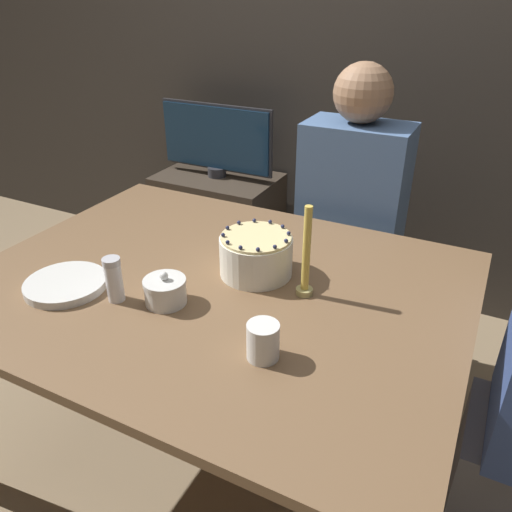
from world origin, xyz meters
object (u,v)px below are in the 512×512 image
object	(u,v)px
sugar_shaker	(114,279)
person_man_blue_shirt	(348,244)
cake	(256,255)
tv_monitor	(216,139)
sugar_bowl	(165,291)
candle	(306,260)

from	to	relation	value
sugar_shaker	person_man_blue_shirt	bearing A→B (deg)	68.58
cake	tv_monitor	bearing A→B (deg)	126.13
sugar_bowl	sugar_shaker	bearing A→B (deg)	-159.07
cake	person_man_blue_shirt	distance (m)	0.71
cake	person_man_blue_shirt	bearing A→B (deg)	81.57
candle	sugar_bowl	bearing A→B (deg)	-146.75
sugar_bowl	person_man_blue_shirt	bearing A→B (deg)	74.89
sugar_shaker	person_man_blue_shirt	xyz separation A→B (m)	(0.38, 0.96, -0.25)
person_man_blue_shirt	tv_monitor	world-z (taller)	person_man_blue_shirt
person_man_blue_shirt	sugar_shaker	bearing A→B (deg)	68.58
sugar_shaker	candle	world-z (taller)	candle
cake	tv_monitor	size ratio (longest dim) A/B	0.34
sugar_bowl	person_man_blue_shirt	size ratio (longest dim) A/B	0.09
cake	candle	xyz separation A→B (m)	(0.17, -0.04, 0.05)
cake	sugar_shaker	distance (m)	0.41
sugar_bowl	sugar_shaker	world-z (taller)	sugar_shaker
sugar_bowl	tv_monitor	size ratio (longest dim) A/B	0.18
sugar_shaker	person_man_blue_shirt	size ratio (longest dim) A/B	0.10
sugar_bowl	tv_monitor	xyz separation A→B (m)	(-0.62, 1.30, 0.02)
sugar_bowl	person_man_blue_shirt	xyz separation A→B (m)	(0.25, 0.91, -0.22)
cake	sugar_bowl	size ratio (longest dim) A/B	1.86
candle	person_man_blue_shirt	xyz separation A→B (m)	(-0.08, 0.70, -0.29)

